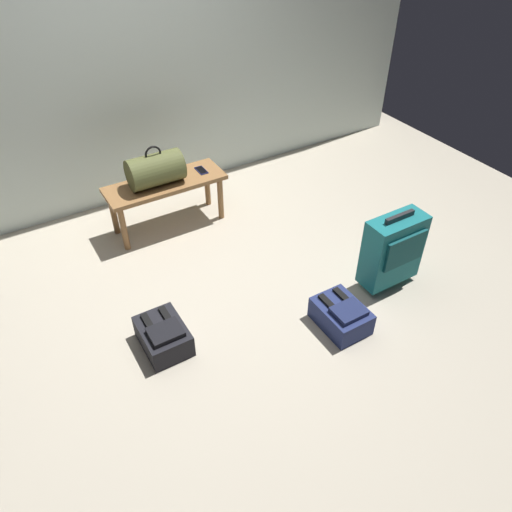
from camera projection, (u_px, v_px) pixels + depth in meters
name	position (u px, v px, depth m)	size (l,w,h in m)	color
ground_plane	(219.00, 287.00, 3.68)	(6.60, 6.60, 0.00)	#B2A893
back_wall	(117.00, 40.00, 3.86)	(6.00, 0.10, 2.80)	silver
bench	(166.00, 189.00, 4.08)	(1.00, 0.36, 0.44)	olive
duffel_bag_olive	(155.00, 170.00, 3.93)	(0.44, 0.26, 0.34)	#51562D
cell_phone	(201.00, 170.00, 4.17)	(0.07, 0.14, 0.01)	#191E4C
suitcase_upright_teal	(393.00, 250.00, 3.52)	(0.44, 0.22, 0.63)	#14666B
backpack_navy	(341.00, 315.00, 3.33)	(0.28, 0.38, 0.21)	navy
backpack_dark	(163.00, 336.00, 3.19)	(0.28, 0.38, 0.21)	black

